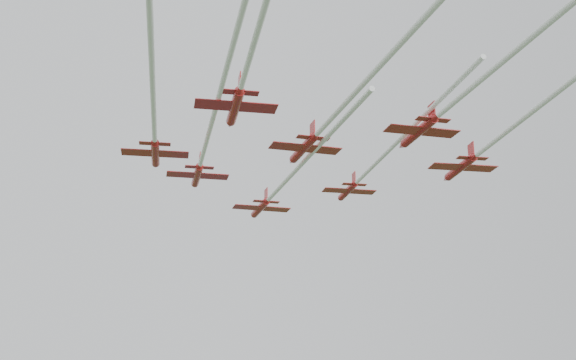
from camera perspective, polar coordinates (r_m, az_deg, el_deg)
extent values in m
cylinder|color=red|center=(122.95, -2.21, -2.23)|extent=(2.04, 9.34, 1.20)
cone|color=red|center=(128.24, -2.79, -2.85)|extent=(1.37, 2.06, 1.20)
cone|color=red|center=(117.98, -1.62, -1.59)|extent=(1.20, 1.40, 1.09)
ellipsoid|color=black|center=(125.11, -2.44, -2.28)|extent=(0.55, 1.07, 0.35)
cube|color=red|center=(122.06, -2.12, -2.25)|extent=(9.81, 3.69, 0.11)
cube|color=red|center=(118.95, -1.74, -1.72)|extent=(4.46, 1.70, 0.09)
cube|color=red|center=(119.48, -1.76, -1.20)|extent=(0.29, 1.96, 2.18)
cylinder|color=white|center=(96.62, 1.68, 1.91)|extent=(4.76, 45.03, 0.65)
cylinder|color=red|center=(105.46, -7.19, 0.35)|extent=(1.29, 8.57, 1.11)
cone|color=red|center=(110.40, -7.41, -0.44)|extent=(1.15, 1.83, 1.11)
cone|color=red|center=(100.82, -6.97, 1.17)|extent=(1.03, 1.23, 1.01)
ellipsoid|color=black|center=(107.49, -7.27, 0.24)|extent=(0.44, 0.96, 0.32)
cube|color=red|center=(104.62, -7.16, 0.35)|extent=(8.90, 2.81, 0.10)
cube|color=red|center=(101.73, -7.02, 1.00)|extent=(4.05, 1.29, 0.08)
cube|color=red|center=(102.27, -7.00, 1.56)|extent=(0.14, 1.81, 2.01)
cylinder|color=white|center=(74.14, -5.10, 7.97)|extent=(1.84, 56.35, 0.60)
cylinder|color=red|center=(111.76, 4.74, -0.87)|extent=(1.18, 7.85, 1.01)
cone|color=red|center=(116.15, 4.10, -1.51)|extent=(1.05, 1.68, 1.01)
cone|color=red|center=(107.65, 5.39, -0.22)|extent=(0.94, 1.13, 0.92)
ellipsoid|color=black|center=(113.56, 4.48, -0.95)|extent=(0.41, 0.88, 0.29)
cube|color=red|center=(111.02, 4.85, -0.88)|extent=(8.16, 2.57, 0.09)
cube|color=red|center=(108.46, 5.26, -0.35)|extent=(3.71, 1.18, 0.07)
cube|color=red|center=(108.92, 5.22, 0.13)|extent=(0.13, 1.66, 1.84)
cylinder|color=white|center=(88.60, 9.32, 3.66)|extent=(1.42, 41.49, 0.55)
cylinder|color=red|center=(88.16, -10.44, 2.06)|extent=(1.11, 7.67, 0.99)
cone|color=red|center=(92.56, -10.41, 1.13)|extent=(1.02, 1.64, 0.99)
cone|color=red|center=(84.04, -10.48, 3.03)|extent=(0.92, 1.10, 0.90)
ellipsoid|color=black|center=(89.98, -10.42, 1.91)|extent=(0.39, 0.86, 0.29)
cube|color=red|center=(87.41, -10.46, 2.08)|extent=(7.96, 2.47, 0.09)
cube|color=red|center=(84.85, -10.47, 2.83)|extent=(3.62, 1.14, 0.07)
cube|color=red|center=(85.35, -10.44, 3.42)|extent=(0.12, 1.62, 1.80)
cylinder|color=white|center=(61.87, -10.77, 10.61)|extent=(1.30, 47.28, 0.54)
cylinder|color=red|center=(93.99, 1.22, 2.51)|extent=(2.06, 8.98, 1.15)
cone|color=red|center=(98.87, 0.29, 1.50)|extent=(1.34, 2.00, 1.15)
cone|color=red|center=(89.44, 2.19, 3.56)|extent=(1.17, 1.36, 1.05)
ellipsoid|color=black|center=(96.01, 0.84, 2.34)|extent=(0.54, 1.04, 0.34)
cube|color=red|center=(93.14, 1.37, 2.52)|extent=(9.46, 3.66, 0.10)
cube|color=red|center=(90.33, 1.99, 3.34)|extent=(4.30, 1.68, 0.08)
cube|color=red|center=(90.92, 1.94, 3.98)|extent=(0.30, 1.89, 2.10)
cylinder|color=white|center=(65.21, 10.29, 12.06)|extent=(6.43, 56.21, 0.63)
cylinder|color=red|center=(99.12, 13.46, 0.97)|extent=(1.21, 8.58, 1.11)
cone|color=red|center=(103.68, 12.37, 0.09)|extent=(1.13, 1.83, 1.11)
cone|color=red|center=(94.88, 14.58, 1.87)|extent=(1.02, 1.22, 1.01)
ellipsoid|color=black|center=(101.00, 13.01, 0.84)|extent=(0.44, 0.96, 0.32)
cube|color=red|center=(98.34, 13.65, 0.97)|extent=(8.90, 2.73, 0.10)
cube|color=red|center=(95.71, 14.36, 1.68)|extent=(4.05, 1.26, 0.08)
cube|color=red|center=(96.23, 14.26, 2.27)|extent=(0.12, 1.82, 2.02)
cylinder|color=red|center=(80.32, -4.20, 5.77)|extent=(1.18, 8.74, 1.13)
cone|color=red|center=(85.19, -4.61, 4.41)|extent=(1.14, 1.86, 1.13)
cone|color=red|center=(75.77, -3.77, 7.22)|extent=(1.03, 1.24, 1.03)
ellipsoid|color=black|center=(82.36, -4.36, 5.49)|extent=(0.44, 0.98, 0.33)
cube|color=red|center=(79.46, -4.14, 5.83)|extent=(9.05, 2.72, 0.10)
cube|color=red|center=(76.66, -3.86, 6.92)|extent=(4.12, 1.25, 0.08)
cube|color=red|center=(77.31, -3.86, 7.62)|extent=(0.11, 1.85, 2.05)
cylinder|color=red|center=(84.78, 10.30, 3.79)|extent=(1.64, 8.30, 1.07)
cone|color=red|center=(89.05, 8.99, 2.69)|extent=(1.19, 1.82, 1.07)
cone|color=red|center=(80.83, 11.66, 4.93)|extent=(1.05, 1.23, 0.97)
ellipsoid|color=black|center=(86.57, 9.76, 3.59)|extent=(0.47, 0.95, 0.31)
cube|color=red|center=(84.04, 10.52, 3.82)|extent=(8.69, 3.11, 0.10)
cube|color=red|center=(81.60, 11.38, 4.70)|extent=(3.95, 1.43, 0.08)
cube|color=red|center=(82.15, 11.28, 5.34)|extent=(0.22, 1.75, 1.94)
cylinder|color=white|center=(62.72, 21.07, 12.50)|extent=(3.75, 45.73, 0.58)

